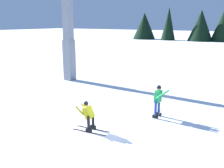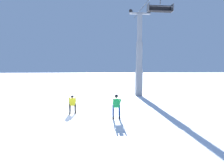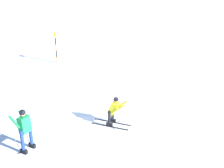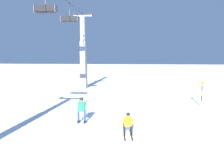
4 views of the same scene
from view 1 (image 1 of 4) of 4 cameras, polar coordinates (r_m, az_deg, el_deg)
ground_plane at (r=11.83m, az=0.45°, el=-10.09°), size 260.00×260.00×0.00m
skier_carving_main at (r=11.46m, az=-5.35°, el=-6.84°), size 1.77×0.78×1.47m
lift_tower_near at (r=21.26m, az=-9.89°, el=12.63°), size 0.75×2.69×10.58m
skier_distant_uphill at (r=13.07m, az=10.37°, el=-3.31°), size 1.71×0.71×1.74m
tree_line_ridge at (r=69.59m, az=18.97°, el=12.33°), size 34.55×9.21×8.49m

